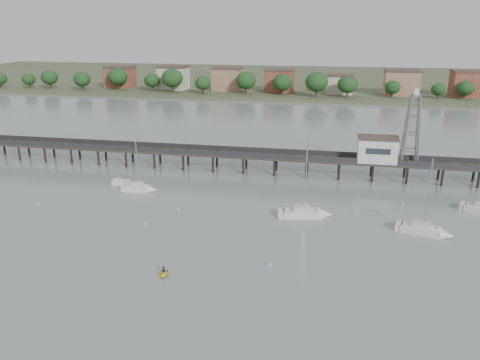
# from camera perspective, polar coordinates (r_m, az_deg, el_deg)

# --- Properties ---
(ground_plane) EXTENTS (500.00, 500.00, 0.00)m
(ground_plane) POSITION_cam_1_polar(r_m,az_deg,el_deg) (52.86, -8.13, -18.69)
(ground_plane) COLOR slate
(ground_plane) RESTS_ON ground
(pier) EXTENTS (150.00, 5.00, 5.50)m
(pier) POSITION_cam_1_polar(r_m,az_deg,el_deg) (104.42, 2.47, 2.93)
(pier) COLOR #2D2823
(pier) RESTS_ON ground
(pier_building) EXTENTS (8.40, 5.40, 5.30)m
(pier_building) POSITION_cam_1_polar(r_m,az_deg,el_deg) (103.09, 16.39, 3.64)
(pier_building) COLOR silver
(pier_building) RESTS_ON ground
(lattice_tower) EXTENTS (3.20, 3.20, 15.50)m
(lattice_tower) POSITION_cam_1_polar(r_m,az_deg,el_deg) (102.94, 20.22, 5.77)
(lattice_tower) COLOR slate
(lattice_tower) RESTS_ON ground
(sailboat_c) EXTENTS (8.93, 4.05, 14.19)m
(sailboat_c) POSITION_cam_1_polar(r_m,az_deg,el_deg) (81.91, 8.51, -4.07)
(sailboat_c) COLOR silver
(sailboat_c) RESTS_ON ground
(sailboat_d) EXTENTS (8.29, 4.43, 13.18)m
(sailboat_d) POSITION_cam_1_polar(r_m,az_deg,el_deg) (80.12, 22.04, -5.82)
(sailboat_d) COLOR silver
(sailboat_d) RESTS_ON ground
(sailboat_b) EXTENTS (6.70, 2.53, 10.98)m
(sailboat_b) POSITION_cam_1_polar(r_m,az_deg,el_deg) (95.11, -11.90, -1.02)
(sailboat_b) COLOR silver
(sailboat_b) RESTS_ON ground
(white_tender) EXTENTS (3.96, 2.11, 1.47)m
(white_tender) POSITION_cam_1_polar(r_m,az_deg,el_deg) (100.52, -14.36, -0.26)
(white_tender) COLOR silver
(white_tender) RESTS_ON ground
(yellow_dinghy) EXTENTS (1.84, 0.80, 2.49)m
(yellow_dinghy) POSITION_cam_1_polar(r_m,az_deg,el_deg) (64.34, -9.27, -11.37)
(yellow_dinghy) COLOR yellow
(yellow_dinghy) RESTS_ON ground
(dinghy_occupant) EXTENTS (0.59, 1.23, 0.28)m
(dinghy_occupant) POSITION_cam_1_polar(r_m,az_deg,el_deg) (64.34, -9.27, -11.37)
(dinghy_occupant) COLOR black
(dinghy_occupant) RESTS_ON ground
(mooring_buoys) EXTENTS (86.80, 27.66, 0.39)m
(mooring_buoys) POSITION_cam_1_polar(r_m,az_deg,el_deg) (78.14, 2.01, -5.45)
(mooring_buoys) COLOR beige
(mooring_buoys) RESTS_ON ground
(far_shore) EXTENTS (500.00, 170.00, 10.40)m
(far_shore) POSITION_cam_1_polar(r_m,az_deg,el_deg) (281.14, 8.26, 12.02)
(far_shore) COLOR #475133
(far_shore) RESTS_ON ground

